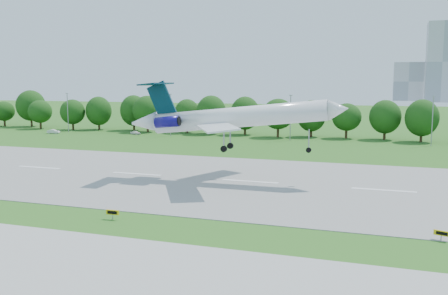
{
  "coord_description": "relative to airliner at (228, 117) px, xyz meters",
  "views": [
    {
      "loc": [
        40.82,
        -49.14,
        15.55
      ],
      "look_at": [
        18.04,
        18.0,
        6.24
      ],
      "focal_mm": 40.0,
      "sensor_mm": 36.0,
      "label": 1
    }
  ],
  "objects": [
    {
      "name": "ground",
      "position": [
        -16.32,
        -24.89,
        -10.1
      ],
      "size": [
        600.0,
        600.0,
        0.0
      ],
      "primitive_type": "plane",
      "color": "#235516",
      "rests_on": "ground"
    },
    {
      "name": "runway",
      "position": [
        -16.32,
        0.11,
        -10.06
      ],
      "size": [
        400.0,
        45.0,
        0.08
      ],
      "primitive_type": "cube",
      "color": "gray",
      "rests_on": "ground"
    },
    {
      "name": "tree_line",
      "position": [
        -16.32,
        67.11,
        -3.91
      ],
      "size": [
        288.4,
        8.4,
        10.4
      ],
      "color": "#382314",
      "rests_on": "ground"
    },
    {
      "name": "light_poles",
      "position": [
        -18.82,
        57.11,
        -3.76
      ],
      "size": [
        175.9,
        0.25,
        12.19
      ],
      "color": "gray",
      "rests_on": "ground"
    },
    {
      "name": "airliner",
      "position": [
        0.0,
        0.0,
        0.0
      ],
      "size": [
        35.07,
        25.38,
        10.97
      ],
      "rotation": [
        0.0,
        -0.1,
        0.06
      ],
      "color": "white",
      "rests_on": "ground"
    },
    {
      "name": "taxi_sign_centre",
      "position": [
        -5.28,
        -25.78,
        -9.27
      ],
      "size": [
        1.59,
        0.27,
        1.12
      ],
      "rotation": [
        0.0,
        0.0,
        0.04
      ],
      "color": "gray",
      "rests_on": "ground"
    },
    {
      "name": "taxi_sign_right",
      "position": [
        29.52,
        -22.07,
        -9.34
      ],
      "size": [
        1.43,
        0.65,
        1.03
      ],
      "rotation": [
        0.0,
        0.0,
        -0.35
      ],
      "color": "gray",
      "rests_on": "ground"
    },
    {
      "name": "service_vehicle_a",
      "position": [
        -73.3,
        52.37,
        -9.47
      ],
      "size": [
        3.98,
        2.16,
        1.25
      ],
      "primitive_type": "imported",
      "rotation": [
        0.0,
        0.0,
        1.8
      ],
      "color": "silver",
      "rests_on": "ground"
    },
    {
      "name": "service_vehicle_b",
      "position": [
        -48.22,
        57.91,
        -9.54
      ],
      "size": [
        3.46,
        1.92,
        1.11
      ],
      "primitive_type": "imported",
      "rotation": [
        0.0,
        0.0,
        1.38
      ],
      "color": "silver",
      "rests_on": "ground"
    }
  ]
}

